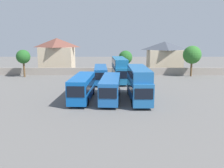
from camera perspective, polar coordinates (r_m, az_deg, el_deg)
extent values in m
plane|color=#605E5B|center=(52.01, 0.06, 1.11)|extent=(140.00, 140.00, 0.00)
cube|color=gray|center=(58.53, 0.07, 3.09)|extent=(56.00, 0.50, 1.80)
cube|color=#0F53A8|center=(34.54, -7.03, -0.66)|extent=(2.97, 10.24, 3.16)
cube|color=black|center=(29.56, -8.68, -1.90)|extent=(2.24, 0.17, 1.42)
cube|color=black|center=(34.46, -7.05, -0.05)|extent=(2.98, 9.43, 1.00)
cylinder|color=black|center=(31.65, -5.82, -4.28)|extent=(0.35, 1.11, 1.10)
cylinder|color=black|center=(32.07, -9.97, -4.18)|extent=(0.35, 1.11, 1.10)
cylinder|color=black|center=(37.70, -4.44, -1.80)|extent=(0.35, 1.11, 1.10)
cylinder|color=black|center=(38.05, -7.94, -1.75)|extent=(0.35, 1.11, 1.10)
cube|color=#1C58A1|center=(34.27, -0.17, -0.82)|extent=(3.13, 10.94, 2.98)
cube|color=black|center=(28.90, -0.82, -2.29)|extent=(2.24, 0.20, 1.34)
cube|color=black|center=(34.20, -0.17, -0.24)|extent=(3.12, 10.07, 0.94)
cylinder|color=black|center=(31.26, 1.61, -4.41)|extent=(0.36, 1.11, 1.10)
cylinder|color=black|center=(31.41, -2.68, -4.35)|extent=(0.36, 1.11, 1.10)
cylinder|color=black|center=(37.77, 1.91, -1.75)|extent=(0.36, 1.11, 1.10)
cylinder|color=black|center=(37.90, -1.63, -1.70)|extent=(0.36, 1.11, 1.10)
cube|color=#1E5C9A|center=(34.20, 6.70, -0.92)|extent=(2.67, 10.85, 2.98)
cube|color=black|center=(28.86, 7.99, -2.41)|extent=(2.28, 0.10, 1.34)
cube|color=black|center=(34.13, 6.71, -0.33)|extent=(2.70, 9.99, 0.94)
cube|color=#1E5C9A|center=(34.09, 6.73, 2.81)|extent=(2.61, 10.31, 1.44)
cube|color=black|center=(34.09, 6.73, 2.81)|extent=(2.70, 9.77, 1.01)
cylinder|color=black|center=(31.44, 9.54, -4.47)|extent=(0.31, 1.10, 1.10)
cylinder|color=black|center=(31.12, 5.19, -4.52)|extent=(0.31, 1.10, 1.10)
cylinder|color=black|center=(37.88, 7.85, -1.81)|extent=(0.31, 1.10, 1.10)
cylinder|color=black|center=(37.62, 4.25, -1.82)|extent=(0.31, 1.10, 1.10)
cube|color=#17539B|center=(48.40, -2.58, 2.54)|extent=(3.07, 11.59, 2.91)
cube|color=black|center=(42.65, -2.54, 1.90)|extent=(2.17, 0.19, 1.31)
cube|color=black|center=(48.35, -2.58, 2.95)|extent=(3.06, 10.67, 0.92)
cylinder|color=black|center=(45.11, -1.10, 0.32)|extent=(0.36, 1.11, 1.10)
cylinder|color=black|center=(45.10, -3.98, 0.29)|extent=(0.36, 1.11, 1.10)
cylinder|color=black|center=(52.12, -1.34, 1.74)|extent=(0.36, 1.11, 1.10)
cylinder|color=black|center=(52.11, -3.83, 1.72)|extent=(0.36, 1.11, 1.10)
cube|color=#1B6294|center=(48.87, 2.02, 2.77)|extent=(3.21, 11.21, 3.14)
cube|color=black|center=(43.35, 2.73, 2.24)|extent=(2.20, 0.22, 1.41)
cube|color=black|center=(48.82, 2.02, 3.20)|extent=(3.20, 10.33, 0.99)
cube|color=#1B6294|center=(48.88, 2.00, 5.50)|extent=(3.13, 10.66, 1.49)
cube|color=black|center=(48.88, 2.00, 5.50)|extent=(3.18, 10.11, 1.04)
cylinder|color=black|center=(45.85, 3.85, 0.47)|extent=(0.37, 1.12, 1.10)
cylinder|color=black|center=(45.62, 0.99, 0.44)|extent=(0.37, 1.12, 1.10)
cylinder|color=black|center=(52.57, 2.89, 1.81)|extent=(0.37, 1.12, 1.10)
cylinder|color=black|center=(52.36, 0.40, 1.78)|extent=(0.37, 1.12, 1.10)
cube|color=#C6B293|center=(67.78, -12.95, 5.92)|extent=(8.92, 6.94, 6.64)
pyramid|color=brown|center=(67.56, -13.12, 9.79)|extent=(9.36, 7.29, 2.50)
cube|color=#C6B293|center=(66.72, 12.82, 5.56)|extent=(9.00, 6.44, 5.95)
pyramid|color=#3D424C|center=(66.49, 12.97, 9.10)|extent=(9.45, 6.76, 2.29)
cylinder|color=brown|center=(61.04, 3.48, 3.95)|extent=(0.59, 0.59, 2.99)
sphere|color=#235B23|center=(60.77, 3.51, 6.50)|extent=(3.52, 3.52, 3.52)
cylinder|color=brown|center=(59.57, 18.94, 3.54)|extent=(0.45, 0.45, 3.67)
sphere|color=#2D6B28|center=(59.28, 19.14, 6.74)|extent=(4.29, 4.29, 4.29)
cylinder|color=brown|center=(59.22, -20.43, 3.41)|extent=(0.43, 0.43, 3.66)
sphere|color=#235B23|center=(58.95, -20.62, 6.26)|extent=(3.24, 3.24, 3.24)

